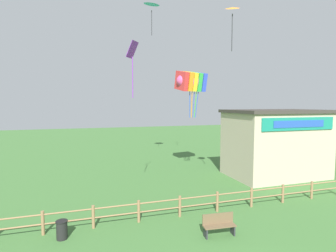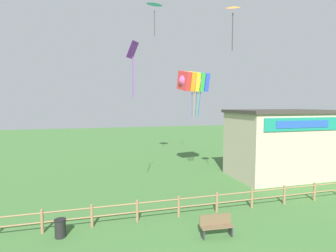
{
  "view_description": "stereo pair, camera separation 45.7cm",
  "coord_description": "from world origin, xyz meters",
  "px_view_note": "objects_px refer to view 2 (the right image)",
  "views": [
    {
      "loc": [
        -4.36,
        -4.9,
        5.62
      ],
      "look_at": [
        0.0,
        9.11,
        4.42
      ],
      "focal_mm": 28.0,
      "sensor_mm": 36.0,
      "label": 1
    },
    {
      "loc": [
        -3.92,
        -5.02,
        5.62
      ],
      "look_at": [
        0.0,
        9.11,
        4.42
      ],
      "focal_mm": 28.0,
      "sensor_mm": 36.0,
      "label": 2
    }
  ],
  "objects_px": {
    "kite_purple_streamer": "(133,58)",
    "seaside_building": "(279,143)",
    "trash_bin": "(60,228)",
    "kite_rainbow_parafoil": "(193,81)",
    "park_bench_near_fence": "(216,225)",
    "kite_cyan_delta": "(154,5)",
    "kite_orange_delta": "(233,10)"
  },
  "relations": [
    {
      "from": "seaside_building",
      "to": "kite_rainbow_parafoil",
      "type": "distance_m",
      "value": 8.2
    },
    {
      "from": "park_bench_near_fence",
      "to": "kite_purple_streamer",
      "type": "bearing_deg",
      "value": 120.17
    },
    {
      "from": "park_bench_near_fence",
      "to": "kite_purple_streamer",
      "type": "height_order",
      "value": "kite_purple_streamer"
    },
    {
      "from": "park_bench_near_fence",
      "to": "trash_bin",
      "type": "xyz_separation_m",
      "value": [
        -6.42,
        1.69,
        -0.09
      ]
    },
    {
      "from": "park_bench_near_fence",
      "to": "kite_cyan_delta",
      "type": "relative_size",
      "value": 0.54
    },
    {
      "from": "kite_orange_delta",
      "to": "kite_cyan_delta",
      "type": "bearing_deg",
      "value": 106.38
    },
    {
      "from": "seaside_building",
      "to": "kite_orange_delta",
      "type": "height_order",
      "value": "kite_orange_delta"
    },
    {
      "from": "seaside_building",
      "to": "kite_purple_streamer",
      "type": "xyz_separation_m",
      "value": [
        -11.62,
        -2.35,
        5.56
      ]
    },
    {
      "from": "kite_purple_streamer",
      "to": "seaside_building",
      "type": "bearing_deg",
      "value": 11.45
    },
    {
      "from": "park_bench_near_fence",
      "to": "trash_bin",
      "type": "height_order",
      "value": "park_bench_near_fence"
    },
    {
      "from": "trash_bin",
      "to": "kite_orange_delta",
      "type": "relative_size",
      "value": 0.31
    },
    {
      "from": "seaside_building",
      "to": "kite_cyan_delta",
      "type": "relative_size",
      "value": 2.79
    },
    {
      "from": "trash_bin",
      "to": "kite_rainbow_parafoil",
      "type": "xyz_separation_m",
      "value": [
        8.94,
        7.74,
        7.03
      ]
    },
    {
      "from": "kite_purple_streamer",
      "to": "kite_cyan_delta",
      "type": "bearing_deg",
      "value": 67.7
    },
    {
      "from": "kite_rainbow_parafoil",
      "to": "kite_orange_delta",
      "type": "bearing_deg",
      "value": -91.23
    },
    {
      "from": "kite_orange_delta",
      "to": "trash_bin",
      "type": "bearing_deg",
      "value": -170.02
    },
    {
      "from": "kite_rainbow_parafoil",
      "to": "kite_purple_streamer",
      "type": "bearing_deg",
      "value": -139.53
    },
    {
      "from": "trash_bin",
      "to": "kite_cyan_delta",
      "type": "xyz_separation_m",
      "value": [
        6.35,
        9.9,
        13.31
      ]
    },
    {
      "from": "park_bench_near_fence",
      "to": "kite_rainbow_parafoil",
      "type": "height_order",
      "value": "kite_rainbow_parafoil"
    },
    {
      "from": "kite_rainbow_parafoil",
      "to": "kite_cyan_delta",
      "type": "distance_m",
      "value": 7.13
    },
    {
      "from": "trash_bin",
      "to": "kite_purple_streamer",
      "type": "distance_m",
      "value": 9.15
    },
    {
      "from": "park_bench_near_fence",
      "to": "kite_rainbow_parafoil",
      "type": "xyz_separation_m",
      "value": [
        2.52,
        9.43,
        6.94
      ]
    },
    {
      "from": "kite_rainbow_parafoil",
      "to": "seaside_building",
      "type": "bearing_deg",
      "value": -19.4
    },
    {
      "from": "seaside_building",
      "to": "kite_orange_delta",
      "type": "relative_size",
      "value": 2.99
    },
    {
      "from": "park_bench_near_fence",
      "to": "kite_cyan_delta",
      "type": "distance_m",
      "value": 17.58
    },
    {
      "from": "seaside_building",
      "to": "kite_cyan_delta",
      "type": "height_order",
      "value": "kite_cyan_delta"
    },
    {
      "from": "kite_rainbow_parafoil",
      "to": "kite_purple_streamer",
      "type": "xyz_separation_m",
      "value": [
        -5.35,
        -4.56,
        0.76
      ]
    },
    {
      "from": "kite_cyan_delta",
      "to": "kite_orange_delta",
      "type": "distance_m",
      "value": 9.21
    },
    {
      "from": "kite_purple_streamer",
      "to": "kite_orange_delta",
      "type": "relative_size",
      "value": 1.23
    },
    {
      "from": "park_bench_near_fence",
      "to": "kite_cyan_delta",
      "type": "xyz_separation_m",
      "value": [
        -0.07,
        11.59,
        13.22
      ]
    },
    {
      "from": "seaside_building",
      "to": "kite_purple_streamer",
      "type": "height_order",
      "value": "kite_purple_streamer"
    },
    {
      "from": "trash_bin",
      "to": "kite_orange_delta",
      "type": "distance_m",
      "value": 13.63
    }
  ]
}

